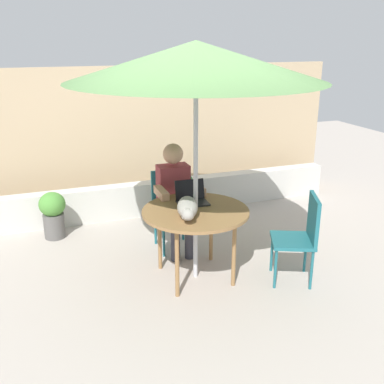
{
  "coord_description": "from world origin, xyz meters",
  "views": [
    {
      "loc": [
        -1.41,
        -3.77,
        2.29
      ],
      "look_at": [
        0.0,
        0.1,
        0.87
      ],
      "focal_mm": 42.11,
      "sensor_mm": 36.0,
      "label": 1
    }
  ],
  "objects_px": {
    "chair_occupied": "(171,203)",
    "potted_plant_by_chair": "(53,213)",
    "chair_empty": "(302,232)",
    "potted_plant_near_fence": "(180,192)",
    "person_seated": "(175,193)",
    "patio_table": "(196,216)",
    "patio_umbrella": "(196,61)",
    "cat": "(188,208)",
    "laptop": "(191,196)"
  },
  "relations": [
    {
      "from": "patio_umbrella",
      "to": "potted_plant_near_fence",
      "type": "distance_m",
      "value": 2.33
    },
    {
      "from": "cat",
      "to": "potted_plant_near_fence",
      "type": "xyz_separation_m",
      "value": [
        0.49,
        1.66,
        -0.44
      ]
    },
    {
      "from": "patio_table",
      "to": "person_seated",
      "type": "relative_size",
      "value": 0.85
    },
    {
      "from": "patio_table",
      "to": "chair_empty",
      "type": "height_order",
      "value": "chair_empty"
    },
    {
      "from": "person_seated",
      "to": "laptop",
      "type": "xyz_separation_m",
      "value": [
        0.04,
        -0.41,
        0.1
      ]
    },
    {
      "from": "person_seated",
      "to": "cat",
      "type": "distance_m",
      "value": 0.79
    },
    {
      "from": "patio_umbrella",
      "to": "laptop",
      "type": "relative_size",
      "value": 7.36
    },
    {
      "from": "patio_umbrella",
      "to": "chair_occupied",
      "type": "height_order",
      "value": "patio_umbrella"
    },
    {
      "from": "potted_plant_near_fence",
      "to": "potted_plant_by_chair",
      "type": "bearing_deg",
      "value": -177.97
    },
    {
      "from": "person_seated",
      "to": "laptop",
      "type": "height_order",
      "value": "person_seated"
    },
    {
      "from": "patio_table",
      "to": "person_seated",
      "type": "bearing_deg",
      "value": 90.0
    },
    {
      "from": "potted_plant_near_fence",
      "to": "patio_table",
      "type": "bearing_deg",
      "value": -103.2
    },
    {
      "from": "laptop",
      "to": "patio_umbrella",
      "type": "bearing_deg",
      "value": -99.24
    },
    {
      "from": "laptop",
      "to": "chair_occupied",
      "type": "bearing_deg",
      "value": 93.66
    },
    {
      "from": "chair_empty",
      "to": "potted_plant_near_fence",
      "type": "bearing_deg",
      "value": 106.79
    },
    {
      "from": "patio_table",
      "to": "potted_plant_by_chair",
      "type": "distance_m",
      "value": 1.96
    },
    {
      "from": "potted_plant_near_fence",
      "to": "potted_plant_by_chair",
      "type": "distance_m",
      "value": 1.62
    },
    {
      "from": "potted_plant_by_chair",
      "to": "cat",
      "type": "bearing_deg",
      "value": -54.81
    },
    {
      "from": "patio_umbrella",
      "to": "cat",
      "type": "height_order",
      "value": "patio_umbrella"
    },
    {
      "from": "patio_table",
      "to": "chair_occupied",
      "type": "relative_size",
      "value": 1.17
    },
    {
      "from": "chair_occupied",
      "to": "chair_empty",
      "type": "bearing_deg",
      "value": -51.91
    },
    {
      "from": "patio_umbrella",
      "to": "chair_empty",
      "type": "bearing_deg",
      "value": -23.74
    },
    {
      "from": "patio_umbrella",
      "to": "cat",
      "type": "bearing_deg",
      "value": -133.34
    },
    {
      "from": "chair_occupied",
      "to": "laptop",
      "type": "relative_size",
      "value": 2.83
    },
    {
      "from": "laptop",
      "to": "chair_empty",
      "type": "bearing_deg",
      "value": -35.1
    },
    {
      "from": "chair_occupied",
      "to": "person_seated",
      "type": "relative_size",
      "value": 0.72
    },
    {
      "from": "chair_occupied",
      "to": "potted_plant_by_chair",
      "type": "distance_m",
      "value": 1.45
    },
    {
      "from": "patio_umbrella",
      "to": "potted_plant_by_chair",
      "type": "bearing_deg",
      "value": 130.75
    },
    {
      "from": "person_seated",
      "to": "potted_plant_near_fence",
      "type": "bearing_deg",
      "value": 68.19
    },
    {
      "from": "chair_occupied",
      "to": "cat",
      "type": "bearing_deg",
      "value": -98.06
    },
    {
      "from": "laptop",
      "to": "potted_plant_by_chair",
      "type": "distance_m",
      "value": 1.86
    },
    {
      "from": "person_seated",
      "to": "potted_plant_by_chair",
      "type": "xyz_separation_m",
      "value": [
        -1.26,
        0.84,
        -0.37
      ]
    },
    {
      "from": "patio_umbrella",
      "to": "cat",
      "type": "distance_m",
      "value": 1.31
    },
    {
      "from": "chair_occupied",
      "to": "chair_empty",
      "type": "xyz_separation_m",
      "value": [
        0.94,
        -1.2,
        0.0
      ]
    },
    {
      "from": "laptop",
      "to": "cat",
      "type": "bearing_deg",
      "value": -114.85
    },
    {
      "from": "chair_empty",
      "to": "potted_plant_near_fence",
      "type": "xyz_separation_m",
      "value": [
        -0.58,
        1.94,
        -0.15
      ]
    },
    {
      "from": "patio_umbrella",
      "to": "chair_occupied",
      "type": "relative_size",
      "value": 2.6
    },
    {
      "from": "laptop",
      "to": "cat",
      "type": "relative_size",
      "value": 0.5
    },
    {
      "from": "chair_empty",
      "to": "person_seated",
      "type": "xyz_separation_m",
      "value": [
        -0.94,
        1.04,
        0.17
      ]
    },
    {
      "from": "patio_table",
      "to": "laptop",
      "type": "height_order",
      "value": "laptop"
    },
    {
      "from": "person_seated",
      "to": "chair_empty",
      "type": "bearing_deg",
      "value": -47.96
    },
    {
      "from": "patio_table",
      "to": "chair_empty",
      "type": "relative_size",
      "value": 1.17
    },
    {
      "from": "potted_plant_near_fence",
      "to": "person_seated",
      "type": "bearing_deg",
      "value": -111.81
    },
    {
      "from": "cat",
      "to": "laptop",
      "type": "bearing_deg",
      "value": 65.15
    },
    {
      "from": "patio_umbrella",
      "to": "patio_table",
      "type": "bearing_deg",
      "value": 0.0
    },
    {
      "from": "patio_table",
      "to": "patio_umbrella",
      "type": "bearing_deg",
      "value": 0.0
    },
    {
      "from": "chair_empty",
      "to": "potted_plant_near_fence",
      "type": "relative_size",
      "value": 1.35
    },
    {
      "from": "laptop",
      "to": "potted_plant_by_chair",
      "type": "bearing_deg",
      "value": 136.25
    },
    {
      "from": "chair_empty",
      "to": "laptop",
      "type": "distance_m",
      "value": 1.14
    },
    {
      "from": "chair_occupied",
      "to": "potted_plant_near_fence",
      "type": "relative_size",
      "value": 1.35
    }
  ]
}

